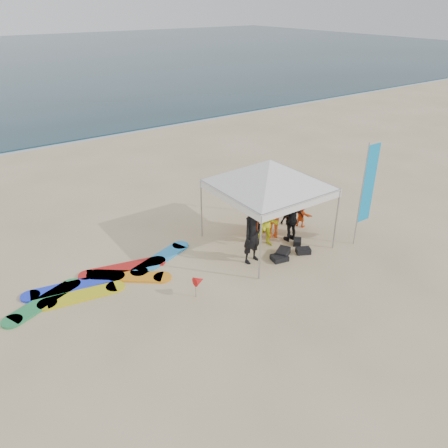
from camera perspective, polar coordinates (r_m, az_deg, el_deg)
ground at (r=12.16m, az=4.91°, el=-10.42°), size 120.00×120.00×0.00m
shoreline_foam at (r=27.26m, az=-20.38°, el=9.98°), size 160.00×1.20×0.01m
person_black_a at (r=13.47m, az=3.75°, el=-1.31°), size 0.78×0.58×1.95m
person_yellow at (r=14.48m, az=5.64°, el=-0.05°), size 0.97×0.93×1.57m
person_orange_a at (r=15.01m, az=6.50°, el=1.36°), size 1.31×1.13×1.76m
person_black_b at (r=14.89m, az=8.85°, el=0.59°), size 0.95×0.44×1.58m
person_orange_b at (r=15.29m, az=4.63°, el=1.52°), size 0.79×0.54×1.55m
person_seated at (r=16.03m, az=10.03°, el=1.12°), size 0.52×0.84×0.87m
canopy_tent at (r=13.81m, az=6.03°, el=8.30°), size 4.48×4.48×3.38m
feather_flag at (r=14.81m, az=18.27°, el=4.84°), size 0.60×0.04×3.55m
marker_pennant at (r=12.17m, az=-3.28°, el=-7.40°), size 0.28×0.28×0.64m
gear_pile at (r=14.36m, az=8.43°, el=-3.62°), size 1.65×0.98×0.22m
surfboard_spread at (r=13.46m, az=-15.42°, el=-7.07°), size 5.69×1.85×0.07m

